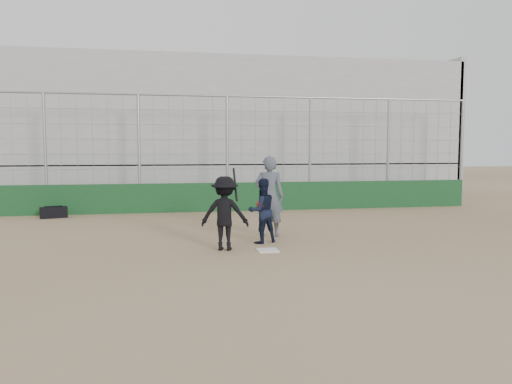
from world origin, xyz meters
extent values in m
plane|color=brown|center=(0.00, 0.00, 0.00)|extent=(90.00, 90.00, 0.00)
cube|color=white|center=(0.00, 0.00, 0.01)|extent=(0.44, 0.44, 0.02)
cube|color=#123B1B|center=(0.00, 7.00, 0.50)|extent=(18.00, 0.25, 1.00)
cylinder|color=gray|center=(0.00, 7.00, 2.00)|extent=(0.10, 0.10, 4.00)
cylinder|color=gray|center=(9.00, 7.00, 2.00)|extent=(0.10, 0.10, 4.00)
cylinder|color=gray|center=(0.00, 7.00, 4.00)|extent=(18.00, 0.07, 0.07)
cube|color=#989898|center=(0.00, 11.95, 0.80)|extent=(20.00, 6.70, 1.60)
cube|color=#989898|center=(0.00, 11.95, 3.70)|extent=(20.00, 6.70, 4.20)
cube|color=#989898|center=(10.00, 11.95, 2.90)|extent=(0.25, 6.70, 6.10)
cylinder|color=gray|center=(0.00, 15.10, 6.80)|extent=(20.00, 0.06, 0.06)
imported|color=black|center=(-0.89, 0.28, 0.80)|extent=(1.15, 0.83, 1.60)
cylinder|color=black|center=(-0.64, 0.43, 1.41)|extent=(0.07, 0.57, 0.71)
imported|color=black|center=(0.05, 0.88, 0.49)|extent=(0.90, 0.81, 0.98)
sphere|color=maroon|center=(0.05, 0.88, 0.89)|extent=(0.28, 0.28, 0.28)
imported|color=#49505C|center=(0.40, 1.76, 0.91)|extent=(0.85, 0.70, 1.81)
cube|color=black|center=(-5.64, 6.22, 0.17)|extent=(0.88, 0.55, 0.35)
cylinder|color=black|center=(-5.64, 6.22, 0.37)|extent=(0.52, 0.18, 0.04)
camera|label=1|loc=(-2.14, -10.34, 2.19)|focal=35.00mm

